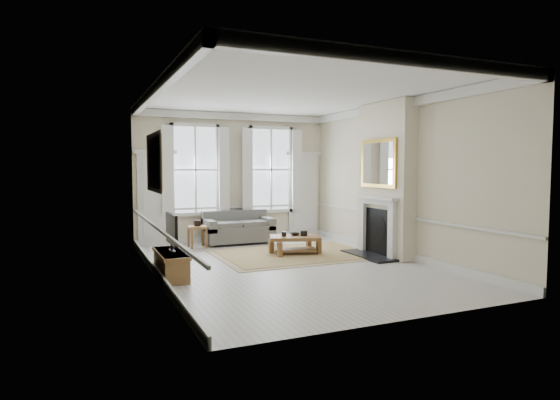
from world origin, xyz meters
name	(u,v)px	position (x,y,z in m)	size (l,w,h in m)	color
floor	(290,266)	(0.00, 0.00, 0.00)	(7.20, 7.20, 0.00)	#B7B5AD
ceiling	(290,93)	(0.00, 0.00, 3.40)	(7.20, 7.20, 0.00)	white
back_wall	(234,177)	(0.00, 3.60, 1.70)	(5.20, 5.20, 0.00)	beige
left_wall	(154,182)	(-2.60, 0.00, 1.70)	(7.20, 7.20, 0.00)	beige
right_wall	(398,179)	(2.60, 0.00, 1.70)	(7.20, 7.20, 0.00)	beige
window_left	(195,170)	(-1.05, 3.55, 1.90)	(1.26, 0.20, 2.20)	#B2BCC6
window_right	(271,170)	(1.05, 3.55, 1.90)	(1.26, 0.20, 2.20)	#B2BCC6
door_left	(156,200)	(-2.05, 3.56, 1.15)	(0.90, 0.08, 2.30)	silver
door_right	(303,196)	(2.05, 3.56, 1.15)	(0.90, 0.08, 2.30)	silver
painting	(154,162)	(-2.56, 0.30, 2.05)	(0.05, 1.66, 1.06)	#A1751B
chimney_breast	(386,179)	(2.43, 0.20, 1.70)	(0.35, 1.70, 3.38)	beige
hearth	(369,256)	(2.00, 0.20, 0.03)	(0.55, 1.50, 0.05)	black
fireplace	(377,223)	(2.20, 0.20, 0.73)	(0.21, 1.45, 1.33)	silver
mirror	(378,163)	(2.21, 0.20, 2.05)	(0.06, 1.26, 1.06)	gold
sofa	(238,230)	(-0.06, 3.11, 0.35)	(1.76, 0.85, 0.84)	#595A57
side_table	(197,230)	(-1.18, 2.85, 0.43)	(0.50, 0.50, 0.53)	brown
rug	(295,254)	(0.63, 1.10, 0.01)	(3.50, 2.60, 0.02)	tan
coffee_table	(295,239)	(0.63, 1.10, 0.34)	(1.27, 0.99, 0.42)	brown
ceramic_pot_a	(284,234)	(0.38, 1.15, 0.47)	(0.11, 0.11, 0.11)	black
ceramic_pot_b	(304,233)	(0.83, 1.05, 0.48)	(0.16, 0.16, 0.11)	black
bowl	(295,234)	(0.68, 1.20, 0.45)	(0.22, 0.22, 0.06)	black
tv_stand	(171,265)	(-2.34, -0.03, 0.23)	(0.42, 1.30, 0.46)	brown
tv	(172,230)	(-2.32, -0.03, 0.86)	(0.08, 0.90, 0.68)	black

